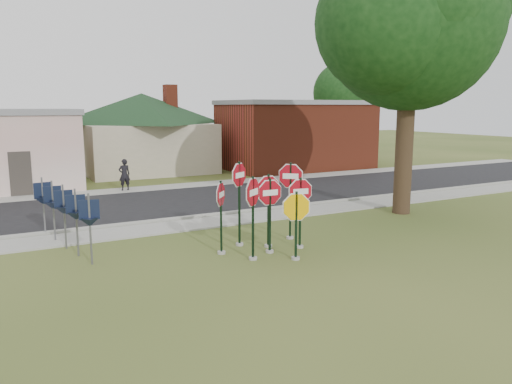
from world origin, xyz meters
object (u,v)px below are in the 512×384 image
stop_sign_center (270,205)px  stop_sign_yellow (296,217)px  oak_tree (411,20)px  stop_sign_left (253,206)px  pedestrian (124,175)px

stop_sign_center → stop_sign_yellow: stop_sign_center is taller
stop_sign_center → oak_tree: bearing=17.3°
stop_sign_left → oak_tree: (8.37, 2.74, 6.04)m
stop_sign_center → stop_sign_yellow: (0.31, -0.95, -0.21)m
oak_tree → pedestrian: oak_tree is taller
stop_sign_center → stop_sign_yellow: bearing=-71.7°
stop_sign_center → stop_sign_left: stop_sign_left is taller
stop_sign_yellow → pedestrian: 14.11m
stop_sign_center → pedestrian: stop_sign_center is taller
stop_sign_left → stop_sign_center: bearing=26.2°
stop_sign_yellow → oak_tree: size_ratio=0.19×
stop_sign_yellow → oak_tree: 10.23m
stop_sign_center → oak_tree: (7.60, 2.36, 6.17)m
stop_sign_yellow → pedestrian: (-1.43, 14.03, -0.37)m
stop_sign_center → stop_sign_left: (-0.77, -0.38, 0.13)m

